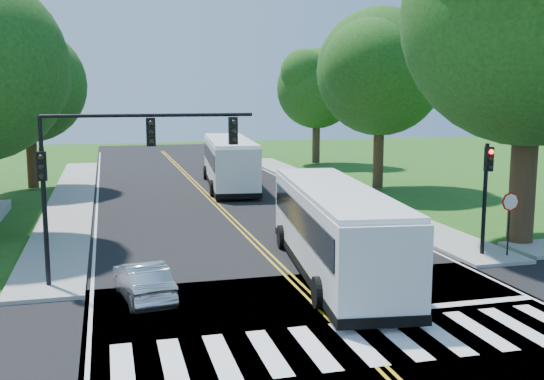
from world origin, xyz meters
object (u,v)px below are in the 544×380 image
object	(u,v)px
suv	(357,214)
signal_ne	(486,184)
hatchback	(143,281)
bus_lead	(334,228)
dark_sedan	(331,206)
bus_follow	(229,161)
signal_nw	(116,157)

from	to	relation	value
suv	signal_ne	bearing A→B (deg)	105.94
hatchback	suv	size ratio (longest dim) A/B	0.88
bus_lead	hatchback	xyz separation A→B (m)	(-6.89, -1.36, -1.05)
bus_lead	suv	bearing A→B (deg)	-110.74
hatchback	dark_sedan	bearing A→B (deg)	-141.91
dark_sedan	bus_lead	bearing A→B (deg)	86.55
hatchback	bus_follow	bearing A→B (deg)	-116.22
signal_nw	bus_follow	size ratio (longest dim) A/B	0.54
signal_ne	suv	world-z (taller)	signal_ne
signal_nw	suv	world-z (taller)	signal_nw
signal_ne	bus_follow	size ratio (longest dim) A/B	0.33
signal_nw	hatchback	world-z (taller)	signal_nw
signal_nw	signal_ne	size ratio (longest dim) A/B	1.62
bus_lead	bus_follow	xyz separation A→B (m)	(0.40, 22.11, 0.11)
suv	bus_lead	bearing A→B (deg)	58.19
signal_ne	hatchback	world-z (taller)	signal_ne
hatchback	suv	xyz separation A→B (m)	(10.88, 8.89, -0.03)
bus_lead	dark_sedan	world-z (taller)	bus_lead
signal_nw	signal_ne	distance (m)	14.13
bus_follow	hatchback	distance (m)	24.60
signal_nw	hatchback	distance (m)	4.27
dark_sedan	hatchback	bearing A→B (deg)	63.00
dark_sedan	signal_nw	bearing A→B (deg)	55.81
signal_nw	dark_sedan	world-z (taller)	signal_nw
signal_nw	suv	size ratio (longest dim) A/B	1.69
signal_ne	dark_sedan	size ratio (longest dim) A/B	1.02
hatchback	dark_sedan	xyz separation A→B (m)	(10.31, 11.08, 0.01)
suv	dark_sedan	xyz separation A→B (m)	(-0.57, 2.18, 0.04)
signal_nw	signal_ne	world-z (taller)	signal_nw
bus_lead	bus_follow	world-z (taller)	bus_follow
signal_nw	bus_follow	xyz separation A→B (m)	(7.95, 21.55, -2.59)
signal_ne	signal_nw	bearing A→B (deg)	-179.95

